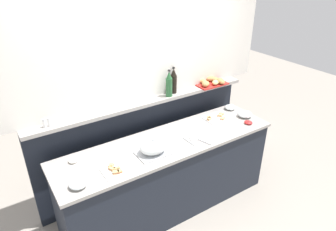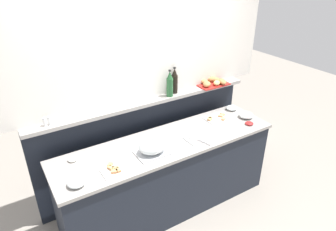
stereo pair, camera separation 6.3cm
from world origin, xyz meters
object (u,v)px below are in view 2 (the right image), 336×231
object	(u,v)px
condiment_bowl_red	(249,123)
glass_bowl_medium	(231,108)
serving_tongs	(190,141)
napkin_stack	(208,139)
sandwich_platter_rear	(116,169)
glass_bowl_small	(246,115)
salt_shaker	(45,122)
serving_cloche	(153,147)
wine_bottle_green	(170,84)
condiment_bowl_dark	(72,160)
wine_bottle_dark	(174,81)
glass_bowl_large	(76,183)
pepper_shaker	(49,121)
sandwich_platter_side	(218,118)
bread_basket	(213,82)

from	to	relation	value
condiment_bowl_red	glass_bowl_medium	bearing A→B (deg)	77.93
serving_tongs	napkin_stack	size ratio (longest dim) A/B	1.10
sandwich_platter_rear	glass_bowl_small	world-z (taller)	glass_bowl_small
condiment_bowl_red	napkin_stack	size ratio (longest dim) A/B	0.56
condiment_bowl_red	salt_shaker	size ratio (longest dim) A/B	1.09
serving_cloche	salt_shaker	bearing A→B (deg)	148.16
wine_bottle_green	napkin_stack	bearing A→B (deg)	-79.96
condiment_bowl_dark	glass_bowl_small	bearing A→B (deg)	-6.18
glass_bowl_small	condiment_bowl_dark	size ratio (longest dim) A/B	2.07
glass_bowl_medium	glass_bowl_small	distance (m)	0.25
serving_tongs	salt_shaker	xyz separation A→B (m)	(-1.30, 0.56, 0.35)
glass_bowl_medium	napkin_stack	xyz separation A→B (m)	(-0.70, -0.42, -0.01)
sandwich_platter_rear	wine_bottle_dark	size ratio (longest dim) A/B	0.90
condiment_bowl_dark	serving_tongs	bearing A→B (deg)	-15.18
glass_bowl_large	wine_bottle_dark	bearing A→B (deg)	24.67
wine_bottle_dark	pepper_shaker	bearing A→B (deg)	-178.83
wine_bottle_green	salt_shaker	distance (m)	1.38
glass_bowl_large	condiment_bowl_red	xyz separation A→B (m)	(2.03, -0.00, -0.01)
glass_bowl_small	wine_bottle_green	size ratio (longest dim) A/B	0.55
pepper_shaker	glass_bowl_small	bearing A→B (deg)	-12.28
glass_bowl_large	serving_tongs	distance (m)	1.22
sandwich_platter_side	glass_bowl_small	world-z (taller)	glass_bowl_small
glass_bowl_large	condiment_bowl_dark	distance (m)	0.38
sandwich_platter_rear	condiment_bowl_dark	size ratio (longest dim) A/B	3.37
napkin_stack	glass_bowl_medium	bearing A→B (deg)	30.74
pepper_shaker	salt_shaker	bearing A→B (deg)	180.00
sandwich_platter_rear	pepper_shaker	size ratio (longest dim) A/B	3.27
salt_shaker	glass_bowl_large	bearing A→B (deg)	-83.20
serving_cloche	condiment_bowl_red	world-z (taller)	serving_cloche
sandwich_platter_rear	condiment_bowl_dark	distance (m)	0.46
salt_shaker	wine_bottle_green	bearing A→B (deg)	-0.94
glass_bowl_large	napkin_stack	size ratio (longest dim) A/B	0.92
glass_bowl_medium	serving_tongs	xyz separation A→B (m)	(-0.90, -0.34, -0.02)
bread_basket	napkin_stack	bearing A→B (deg)	-130.71
napkin_stack	condiment_bowl_dark	bearing A→B (deg)	163.97
wine_bottle_dark	pepper_shaker	world-z (taller)	wine_bottle_dark
condiment_bowl_dark	salt_shaker	world-z (taller)	salt_shaker
wine_bottle_dark	salt_shaker	bearing A→B (deg)	-178.87
serving_cloche	glass_bowl_large	world-z (taller)	serving_cloche
wine_bottle_dark	wine_bottle_green	bearing A→B (deg)	-151.79
glass_bowl_small	pepper_shaker	xyz separation A→B (m)	(-2.15, 0.47, 0.32)
glass_bowl_large	pepper_shaker	bearing A→B (deg)	92.73
serving_cloche	wine_bottle_green	bearing A→B (deg)	44.77
wine_bottle_dark	bread_basket	size ratio (longest dim) A/B	0.79
wine_bottle_green	sandwich_platter_side	bearing A→B (deg)	-29.41
sandwich_platter_rear	napkin_stack	size ratio (longest dim) A/B	1.67
condiment_bowl_dark	napkin_stack	xyz separation A→B (m)	(1.35, -0.39, -0.00)
glass_bowl_small	condiment_bowl_dark	world-z (taller)	glass_bowl_small
serving_tongs	wine_bottle_dark	size ratio (longest dim) A/B	0.59
serving_tongs	napkin_stack	world-z (taller)	napkin_stack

